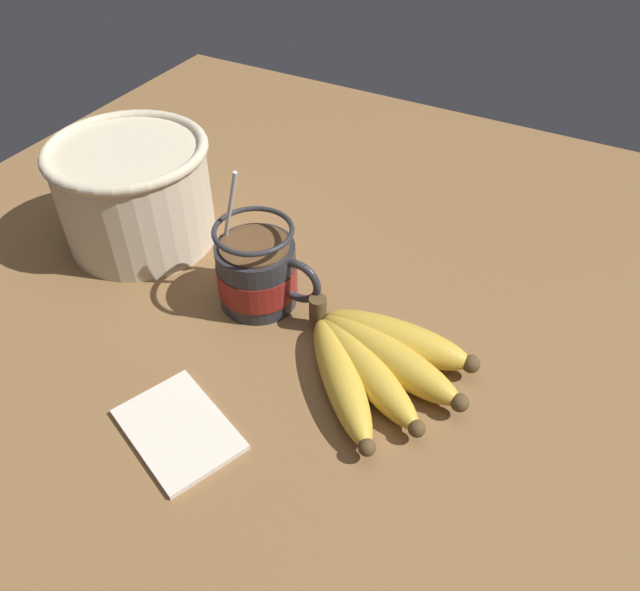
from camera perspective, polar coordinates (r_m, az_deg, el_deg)
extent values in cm
cube|color=brown|center=(77.59, -2.52, -0.49)|extent=(113.01, 113.01, 3.49)
cylinder|color=#28282D|center=(72.88, -5.79, 1.98)|extent=(9.18, 9.18, 7.99)
cylinder|color=maroon|center=(73.15, -5.77, 1.72)|extent=(9.38, 9.38, 3.57)
torus|color=#28282D|center=(69.81, -2.02, 1.29)|extent=(5.80, 0.90, 5.80)
cylinder|color=brown|center=(70.34, -6.02, 4.54)|extent=(7.98, 7.98, 0.40)
torus|color=#28282D|center=(69.09, -6.14, 5.93)|extent=(9.18, 9.18, 0.60)
cylinder|color=silver|center=(71.42, -8.53, 6.10)|extent=(4.49, 0.50, 15.66)
ellipsoid|color=silver|center=(75.22, -6.69, 0.89)|extent=(3.00, 2.00, 0.80)
cylinder|color=#4C381E|center=(69.67, -0.20, -1.22)|extent=(2.00, 2.00, 3.00)
ellipsoid|color=gold|center=(63.98, 1.95, -7.55)|extent=(14.49, 15.17, 3.81)
sphere|color=#4C381E|center=(59.03, 4.30, -13.68)|extent=(1.71, 1.71, 1.71)
ellipsoid|color=gold|center=(64.83, 4.19, -6.79)|extent=(16.72, 11.98, 3.84)
sphere|color=#4C381E|center=(60.75, 8.84, -11.93)|extent=(1.73, 1.73, 1.73)
ellipsoid|color=gold|center=(65.94, 6.18, -5.65)|extent=(18.23, 8.30, 4.20)
sphere|color=#4C381E|center=(63.18, 12.64, -9.54)|extent=(1.89, 1.89, 1.89)
ellipsoid|color=gold|center=(67.80, 6.92, -3.97)|extent=(16.80, 5.16, 4.33)
sphere|color=#4C381E|center=(66.72, 13.63, -6.10)|extent=(1.95, 1.95, 1.95)
cylinder|color=beige|center=(84.42, -16.64, 8.65)|extent=(19.25, 19.25, 13.14)
torus|color=beige|center=(81.20, -17.55, 12.51)|extent=(20.21, 20.21, 1.35)
cube|color=beige|center=(63.52, -12.81, -11.85)|extent=(14.55, 12.57, 0.60)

